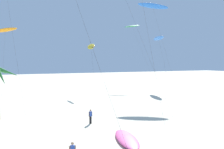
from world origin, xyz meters
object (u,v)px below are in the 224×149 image
(flying_kite_3, at_px, (153,6))
(flying_kite_6, at_px, (5,30))
(flying_kite_1, at_px, (132,26))
(flying_kite_7, at_px, (158,38))
(flying_kite_9, at_px, (91,46))
(person_near_left, at_px, (90,116))
(grounded_kite_1, at_px, (127,139))

(flying_kite_3, height_order, flying_kite_6, flying_kite_3)
(flying_kite_1, xyz_separation_m, flying_kite_3, (-5.91, -18.74, 1.64))
(flying_kite_7, relative_size, flying_kite_9, 1.19)
(person_near_left, bearing_deg, flying_kite_1, 53.19)
(flying_kite_1, distance_m, flying_kite_3, 19.72)
(flying_kite_3, xyz_separation_m, flying_kite_6, (-28.93, 14.95, -5.11))
(flying_kite_7, xyz_separation_m, flying_kite_9, (-19.55, -0.63, -2.72))
(flying_kite_1, xyz_separation_m, person_near_left, (-27.29, -36.46, -16.93))
(flying_kite_7, distance_m, person_near_left, 42.17)
(grounded_kite_1, xyz_separation_m, person_near_left, (-0.70, 7.54, 0.74))
(flying_kite_9, bearing_deg, person_near_left, -111.40)
(flying_kite_7, xyz_separation_m, grounded_kite_1, (-29.16, -34.49, -13.41))
(flying_kite_3, distance_m, flying_kite_9, 16.45)
(flying_kite_3, bearing_deg, person_near_left, -140.34)
(flying_kite_6, bearing_deg, grounded_kite_1, -78.40)
(flying_kite_7, relative_size, person_near_left, 8.27)
(flying_kite_6, bearing_deg, flying_kite_1, 6.21)
(flying_kite_9, relative_size, grounded_kite_1, 1.86)
(flying_kite_3, relative_size, flying_kite_6, 1.35)
(flying_kite_3, xyz_separation_m, grounded_kite_1, (-20.68, -25.27, -19.31))
(flying_kite_1, height_order, flying_kite_3, flying_kite_3)
(grounded_kite_1, bearing_deg, person_near_left, 95.29)
(flying_kite_9, bearing_deg, grounded_kite_1, -105.85)
(grounded_kite_1, relative_size, person_near_left, 3.73)
(grounded_kite_1, bearing_deg, flying_kite_1, 58.86)
(flying_kite_7, distance_m, grounded_kite_1, 47.12)
(flying_kite_9, relative_size, person_near_left, 6.95)
(flying_kite_6, xyz_separation_m, grounded_kite_1, (8.25, -40.22, -14.20))
(flying_kite_6, height_order, grounded_kite_1, flying_kite_6)
(flying_kite_6, bearing_deg, flying_kite_7, -8.70)
(flying_kite_1, bearing_deg, grounded_kite_1, -121.14)
(flying_kite_3, distance_m, flying_kite_6, 32.97)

